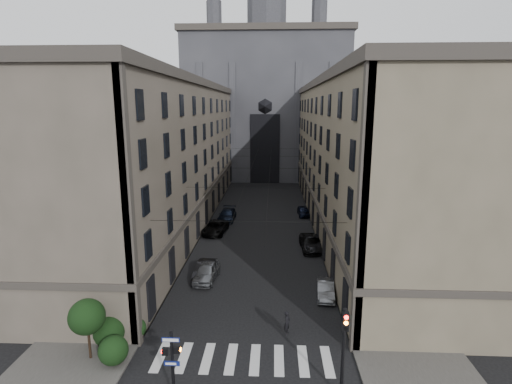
# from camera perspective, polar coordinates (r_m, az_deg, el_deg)

# --- Properties ---
(sidewalk_left) EXTENTS (7.00, 80.00, 0.15)m
(sidewalk_left) POSITION_cam_1_polar(r_m,az_deg,el_deg) (56.72, -10.10, -3.85)
(sidewalk_left) COLOR #383533
(sidewalk_left) RESTS_ON ground
(sidewalk_right) EXTENTS (7.00, 80.00, 0.15)m
(sidewalk_right) POSITION_cam_1_polar(r_m,az_deg,el_deg) (56.05, 11.41, -4.09)
(sidewalk_right) COLOR #383533
(sidewalk_right) RESTS_ON ground
(zebra_crossing) EXTENTS (11.00, 3.20, 0.01)m
(zebra_crossing) POSITION_cam_1_polar(r_m,az_deg,el_deg) (27.11, -1.86, -22.73)
(zebra_crossing) COLOR beige
(zebra_crossing) RESTS_ON ground
(building_left) EXTENTS (13.60, 60.60, 18.85)m
(building_left) POSITION_cam_1_polar(r_m,az_deg,el_deg) (55.66, -13.42, 5.45)
(building_left) COLOR #4B4539
(building_left) RESTS_ON ground
(building_right) EXTENTS (13.60, 60.60, 18.85)m
(building_right) POSITION_cam_1_polar(r_m,az_deg,el_deg) (54.78, 14.87, 5.27)
(building_right) COLOR brown
(building_right) RESTS_ON ground
(gothic_tower) EXTENTS (35.00, 23.00, 58.00)m
(gothic_tower) POSITION_cam_1_polar(r_m,az_deg,el_deg) (92.18, 1.47, 13.55)
(gothic_tower) COLOR #2D2D33
(gothic_tower) RESTS_ON ground
(pedestrian_signal_left) EXTENTS (1.02, 0.38, 4.00)m
(pedestrian_signal_left) POSITION_cam_1_polar(r_m,az_deg,el_deg) (23.47, -11.90, -22.32)
(pedestrian_signal_left) COLOR black
(pedestrian_signal_left) RESTS_ON ground
(traffic_light_right) EXTENTS (0.34, 0.50, 5.20)m
(traffic_light_right) POSITION_cam_1_polar(r_m,az_deg,el_deg) (22.98, 12.45, -20.27)
(traffic_light_right) COLOR black
(traffic_light_right) RESTS_ON ground
(shrub_cluster) EXTENTS (3.90, 4.40, 3.90)m
(shrub_cluster) POSITION_cam_1_polar(r_m,az_deg,el_deg) (28.11, -20.85, -17.89)
(shrub_cluster) COLOR black
(shrub_cluster) RESTS_ON sidewalk_left
(tram_wires) EXTENTS (14.00, 60.00, 0.43)m
(tram_wires) POSITION_cam_1_polar(r_m,az_deg,el_deg) (53.48, 0.59, 3.25)
(tram_wires) COLOR black
(tram_wires) RESTS_ON ground
(car_left_near) EXTENTS (2.23, 4.73, 1.56)m
(car_left_near) POSITION_cam_1_polar(r_m,az_deg,el_deg) (37.24, -7.07, -11.25)
(car_left_near) COLOR slate
(car_left_near) RESTS_ON ground
(car_left_midnear) EXTENTS (1.78, 4.40, 1.42)m
(car_left_midnear) POSITION_cam_1_polar(r_m,az_deg,el_deg) (37.91, -7.33, -10.94)
(car_left_midnear) COLOR black
(car_left_midnear) RESTS_ON ground
(car_left_midfar) EXTENTS (3.07, 5.67, 1.51)m
(car_left_midfar) POSITION_cam_1_polar(r_m,az_deg,el_deg) (50.11, -5.83, -5.05)
(car_left_midfar) COLOR black
(car_left_midfar) RESTS_ON ground
(car_left_far) EXTENTS (2.32, 5.35, 1.53)m
(car_left_far) POSITION_cam_1_polar(r_m,az_deg,el_deg) (55.55, -4.15, -3.29)
(car_left_far) COLOR black
(car_left_far) RESTS_ON ground
(car_right_near) EXTENTS (1.67, 3.99, 1.28)m
(car_right_near) POSITION_cam_1_polar(r_m,az_deg,el_deg) (34.54, 9.89, -13.54)
(car_right_near) COLOR slate
(car_right_near) RESTS_ON ground
(car_right_midnear) EXTENTS (2.79, 5.41, 1.46)m
(car_right_midnear) POSITION_cam_1_polar(r_m,az_deg,el_deg) (44.89, 8.05, -7.21)
(car_right_midnear) COLOR black
(car_right_midnear) RESTS_ON ground
(car_right_midfar) EXTENTS (2.10, 4.66, 1.33)m
(car_right_midfar) POSITION_cam_1_polar(r_m,az_deg,el_deg) (44.51, 7.67, -7.46)
(car_right_midfar) COLOR black
(car_right_midfar) RESTS_ON ground
(car_right_far) EXTENTS (1.80, 4.07, 1.36)m
(car_right_far) POSITION_cam_1_polar(r_m,az_deg,el_deg) (58.16, 6.81, -2.72)
(car_right_far) COLOR black
(car_right_far) RESTS_ON ground
(pedestrian) EXTENTS (0.61, 0.72, 1.68)m
(pedestrian) POSITION_cam_1_polar(r_m,az_deg,el_deg) (29.15, 4.47, -18.10)
(pedestrian) COLOR black
(pedestrian) RESTS_ON ground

